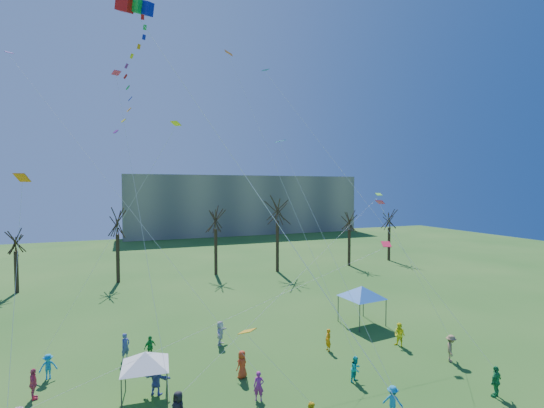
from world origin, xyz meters
name	(u,v)px	position (x,y,z in m)	size (l,w,h in m)	color
distant_building	(243,204)	(22.00, 82.00, 7.50)	(60.00, 14.00, 15.00)	gray
bare_tree_row	(212,225)	(3.36, 36.05, 6.88)	(67.24, 8.70, 11.33)	black
big_box_kite	(137,76)	(-6.95, 9.43, 18.43)	(6.03, 8.01, 26.43)	red
canopy_tent_white	(145,359)	(-6.78, 7.78, 2.27)	(3.56, 3.56, 2.68)	#3F3F44
canopy_tent_blue	(362,292)	(11.47, 13.22, 2.82)	(4.42, 4.42, 3.33)	#3F3F44
festival_crowd	(238,375)	(-1.65, 6.76, 0.86)	(26.73, 14.73, 1.84)	red
small_kites_aloft	(239,164)	(-0.34, 10.84, 13.54)	(28.88, 19.35, 33.23)	orange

